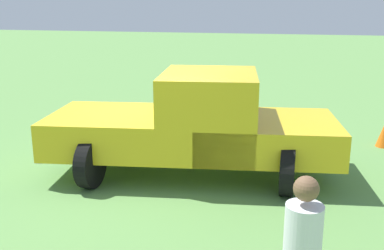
% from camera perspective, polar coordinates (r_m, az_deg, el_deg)
% --- Properties ---
extents(ground_plane, '(80.00, 80.00, 0.00)m').
position_cam_1_polar(ground_plane, '(8.49, -5.25, -5.60)').
color(ground_plane, '#5B8C47').
extents(pickup_truck, '(2.92, 5.27, 1.84)m').
position_cam_1_polar(pickup_truck, '(8.00, 0.93, 0.40)').
color(pickup_truck, black).
rests_on(pickup_truck, ground_plane).
extents(traffic_cone, '(0.32, 0.32, 0.55)m').
position_cam_1_polar(traffic_cone, '(10.54, 23.05, -1.08)').
color(traffic_cone, orange).
rests_on(traffic_cone, ground_plane).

